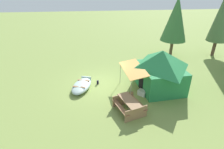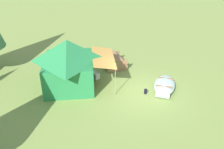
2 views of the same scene
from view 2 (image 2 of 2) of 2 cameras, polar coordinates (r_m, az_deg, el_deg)
name	(u,v)px [view 2 (image 2 of 2)]	position (r m, az deg, el deg)	size (l,w,h in m)	color
ground_plane	(139,93)	(13.91, 6.31, -4.23)	(80.00, 80.00, 0.00)	olive
beached_rowboat	(165,85)	(14.40, 12.15, -2.43)	(2.62, 1.85, 0.45)	#A3BBB5
canvas_cabin_tent	(69,63)	(14.09, -10.08, 2.76)	(3.68, 4.33, 2.83)	#257C42
picnic_table	(114,60)	(16.52, 0.39, 3.43)	(2.08, 1.87, 0.80)	#8D6947
cooler_box	(95,75)	(15.24, -4.01, -0.16)	(0.56, 0.36, 0.39)	silver
fuel_can	(146,91)	(13.80, 7.83, -3.93)	(0.16, 0.16, 0.28)	black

